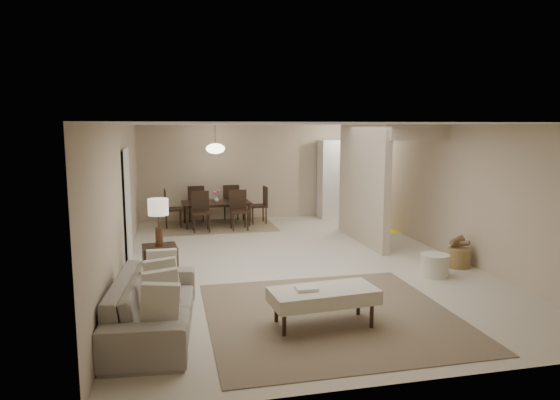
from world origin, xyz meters
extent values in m
plane|color=beige|center=(0.00, 0.00, 0.00)|extent=(9.00, 9.00, 0.00)
plane|color=white|center=(0.00, 0.00, 2.50)|extent=(9.00, 9.00, 0.00)
plane|color=#C3AF94|center=(0.00, 4.50, 1.25)|extent=(6.00, 0.00, 6.00)
plane|color=#C3AF94|center=(-3.00, 0.00, 1.25)|extent=(0.00, 9.00, 9.00)
plane|color=#C3AF94|center=(3.00, 0.00, 1.25)|extent=(0.00, 9.00, 9.00)
cube|color=#C3AF94|center=(1.80, 1.25, 1.25)|extent=(0.15, 2.50, 2.50)
cube|color=black|center=(-2.97, 0.60, 1.02)|extent=(0.04, 0.90, 2.04)
cube|color=white|center=(2.35, 4.15, 1.05)|extent=(1.20, 0.55, 2.10)
cylinder|color=white|center=(2.30, 3.20, 2.46)|extent=(0.44, 0.44, 0.05)
cube|color=brown|center=(-0.20, -2.68, 0.01)|extent=(3.20, 3.20, 0.01)
imported|color=gray|center=(-2.45, -2.68, 0.34)|extent=(2.37, 1.10, 0.67)
cube|color=beige|center=(-0.40, -2.98, 0.39)|extent=(1.37, 0.72, 0.18)
cylinder|color=black|center=(-0.95, -3.20, 0.15)|extent=(0.05, 0.05, 0.30)
cylinder|color=black|center=(0.15, -3.20, 0.15)|extent=(0.05, 0.05, 0.30)
cylinder|color=black|center=(-0.95, -2.75, 0.15)|extent=(0.05, 0.05, 0.30)
cylinder|color=black|center=(0.15, -2.75, 0.15)|extent=(0.05, 0.05, 0.30)
cube|color=black|center=(-2.40, -0.67, 0.29)|extent=(0.57, 0.57, 0.58)
cylinder|color=#4C3320|center=(-2.40, -0.67, 0.73)|extent=(0.12, 0.12, 0.30)
cylinder|color=#4C3320|center=(-2.40, -0.67, 1.01)|extent=(0.03, 0.03, 0.26)
cylinder|color=beige|center=(-2.40, -0.67, 1.21)|extent=(0.32, 0.32, 0.26)
cylinder|color=beige|center=(2.03, -1.40, 0.18)|extent=(0.47, 0.47, 0.36)
cylinder|color=olive|center=(2.72, -1.01, 0.17)|extent=(0.50, 0.50, 0.34)
cube|color=#826B50|center=(-1.08, 3.70, 0.01)|extent=(2.80, 2.10, 0.01)
imported|color=black|center=(-1.08, 3.70, 0.30)|extent=(1.71, 0.99, 0.59)
imported|color=white|center=(-1.08, 3.70, 0.66)|extent=(0.13, 0.13, 0.13)
cube|color=yellow|center=(2.60, 2.06, 0.01)|extent=(0.94, 0.63, 0.01)
cylinder|color=#4C3320|center=(-1.08, 3.70, 2.25)|extent=(0.02, 0.02, 0.50)
ellipsoid|color=#FFEAC6|center=(-1.08, 3.70, 1.92)|extent=(0.46, 0.46, 0.25)
camera|label=1|loc=(-2.22, -8.64, 2.46)|focal=32.00mm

